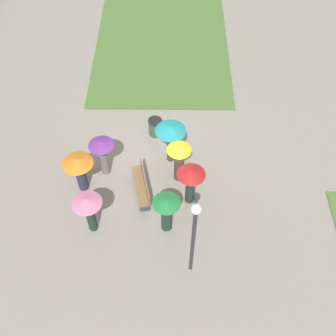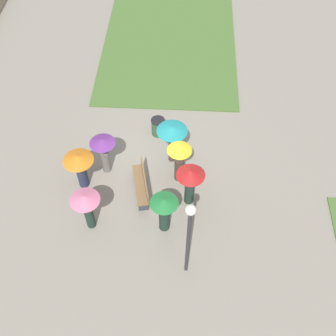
{
  "view_description": "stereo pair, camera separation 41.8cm",
  "coord_description": "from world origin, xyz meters",
  "px_view_note": "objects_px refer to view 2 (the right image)",
  "views": [
    {
      "loc": [
        10.73,
        0.35,
        13.47
      ],
      "look_at": [
        1.13,
        0.25,
        1.1
      ],
      "focal_mm": 45.0,
      "sensor_mm": 36.0,
      "label": 1
    },
    {
      "loc": [
        10.72,
        0.77,
        13.47
      ],
      "look_at": [
        1.13,
        0.25,
        1.1
      ],
      "focal_mm": 45.0,
      "sensor_mm": 36.0,
      "label": 2
    }
  ],
  "objects_px": {
    "trash_bin": "(158,127)",
    "crowd_person_green": "(164,210)",
    "crowd_person_teal": "(172,135)",
    "crowd_person_orange": "(79,164)",
    "crowd_person_pink": "(86,205)",
    "park_bench": "(142,183)",
    "crowd_person_purple": "(104,149)",
    "crowd_person_yellow": "(179,157)",
    "crowd_person_red": "(190,180)",
    "lamp_post": "(189,232)"
  },
  "relations": [
    {
      "from": "crowd_person_teal",
      "to": "crowd_person_yellow",
      "type": "bearing_deg",
      "value": -92.87
    },
    {
      "from": "crowd_person_green",
      "to": "crowd_person_teal",
      "type": "bearing_deg",
      "value": -22.64
    },
    {
      "from": "trash_bin",
      "to": "park_bench",
      "type": "bearing_deg",
      "value": -7.33
    },
    {
      "from": "park_bench",
      "to": "crowd_person_purple",
      "type": "distance_m",
      "value": 1.97
    },
    {
      "from": "park_bench",
      "to": "crowd_person_red",
      "type": "height_order",
      "value": "crowd_person_red"
    },
    {
      "from": "trash_bin",
      "to": "crowd_person_pink",
      "type": "xyz_separation_m",
      "value": [
        4.66,
        -2.12,
        0.95
      ]
    },
    {
      "from": "park_bench",
      "to": "crowd_person_green",
      "type": "bearing_deg",
      "value": 18.47
    },
    {
      "from": "park_bench",
      "to": "crowd_person_teal",
      "type": "distance_m",
      "value": 2.19
    },
    {
      "from": "park_bench",
      "to": "trash_bin",
      "type": "height_order",
      "value": "park_bench"
    },
    {
      "from": "crowd_person_orange",
      "to": "crowd_person_teal",
      "type": "distance_m",
      "value": 3.68
    },
    {
      "from": "park_bench",
      "to": "crowd_person_green",
      "type": "xyz_separation_m",
      "value": [
        1.56,
        0.93,
        0.68
      ]
    },
    {
      "from": "crowd_person_pink",
      "to": "crowd_person_yellow",
      "type": "bearing_deg",
      "value": -52.43
    },
    {
      "from": "trash_bin",
      "to": "crowd_person_teal",
      "type": "height_order",
      "value": "crowd_person_teal"
    },
    {
      "from": "crowd_person_pink",
      "to": "park_bench",
      "type": "bearing_deg",
      "value": -46.16
    },
    {
      "from": "crowd_person_green",
      "to": "crowd_person_red",
      "type": "relative_size",
      "value": 0.96
    },
    {
      "from": "lamp_post",
      "to": "crowd_person_yellow",
      "type": "distance_m",
      "value": 4.08
    },
    {
      "from": "crowd_person_teal",
      "to": "crowd_person_pink",
      "type": "xyz_separation_m",
      "value": [
        3.26,
        -2.78,
        -0.12
      ]
    },
    {
      "from": "crowd_person_green",
      "to": "trash_bin",
      "type": "bearing_deg",
      "value": -13.82
    },
    {
      "from": "crowd_person_orange",
      "to": "crowd_person_teal",
      "type": "height_order",
      "value": "crowd_person_teal"
    },
    {
      "from": "park_bench",
      "to": "crowd_person_yellow",
      "type": "xyz_separation_m",
      "value": [
        -0.7,
        1.37,
        0.86
      ]
    },
    {
      "from": "crowd_person_red",
      "to": "crowd_person_green",
      "type": "bearing_deg",
      "value": -72.59
    },
    {
      "from": "park_bench",
      "to": "lamp_post",
      "type": "height_order",
      "value": "lamp_post"
    },
    {
      "from": "trash_bin",
      "to": "crowd_person_orange",
      "type": "relative_size",
      "value": 0.46
    },
    {
      "from": "crowd_person_teal",
      "to": "crowd_person_orange",
      "type": "bearing_deg",
      "value": -178.25
    },
    {
      "from": "park_bench",
      "to": "trash_bin",
      "type": "distance_m",
      "value": 3.08
    },
    {
      "from": "crowd_person_green",
      "to": "crowd_person_purple",
      "type": "xyz_separation_m",
      "value": [
        -2.52,
        -2.46,
        0.1
      ]
    },
    {
      "from": "lamp_post",
      "to": "crowd_person_orange",
      "type": "xyz_separation_m",
      "value": [
        -3.36,
        -4.08,
        -1.31
      ]
    },
    {
      "from": "crowd_person_red",
      "to": "crowd_person_purple",
      "type": "height_order",
      "value": "crowd_person_red"
    },
    {
      "from": "crowd_person_purple",
      "to": "crowd_person_yellow",
      "type": "height_order",
      "value": "crowd_person_yellow"
    },
    {
      "from": "crowd_person_teal",
      "to": "crowd_person_yellow",
      "type": "xyz_separation_m",
      "value": [
        0.94,
        0.32,
        -0.14
      ]
    },
    {
      "from": "crowd_person_purple",
      "to": "crowd_person_orange",
      "type": "bearing_deg",
      "value": -174.19
    },
    {
      "from": "crowd_person_teal",
      "to": "crowd_person_yellow",
      "type": "height_order",
      "value": "crowd_person_yellow"
    },
    {
      "from": "trash_bin",
      "to": "crowd_person_green",
      "type": "relative_size",
      "value": 0.45
    },
    {
      "from": "park_bench",
      "to": "crowd_person_pink",
      "type": "xyz_separation_m",
      "value": [
        1.61,
        -1.73,
        0.88
      ]
    },
    {
      "from": "lamp_post",
      "to": "crowd_person_red",
      "type": "xyz_separation_m",
      "value": [
        -2.81,
        0.03,
        -1.24
      ]
    },
    {
      "from": "lamp_post",
      "to": "trash_bin",
      "type": "height_order",
      "value": "lamp_post"
    },
    {
      "from": "crowd_person_yellow",
      "to": "park_bench",
      "type": "bearing_deg",
      "value": 158.13
    },
    {
      "from": "crowd_person_yellow",
      "to": "lamp_post",
      "type": "bearing_deg",
      "value": -133.09
    },
    {
      "from": "park_bench",
      "to": "crowd_person_red",
      "type": "relative_size",
      "value": 1.06
    },
    {
      "from": "crowd_person_teal",
      "to": "crowd_person_green",
      "type": "bearing_deg",
      "value": -113.6
    },
    {
      "from": "lamp_post",
      "to": "crowd_person_orange",
      "type": "height_order",
      "value": "lamp_post"
    },
    {
      "from": "trash_bin",
      "to": "crowd_person_green",
      "type": "xyz_separation_m",
      "value": [
        4.61,
        0.54,
        0.75
      ]
    },
    {
      "from": "crowd_person_red",
      "to": "crowd_person_yellow",
      "type": "height_order",
      "value": "crowd_person_yellow"
    },
    {
      "from": "park_bench",
      "to": "crowd_person_green",
      "type": "relative_size",
      "value": 1.11
    },
    {
      "from": "crowd_person_red",
      "to": "crowd_person_pink",
      "type": "relative_size",
      "value": 1.0
    },
    {
      "from": "lamp_post",
      "to": "crowd_person_yellow",
      "type": "relative_size",
      "value": 2.01
    },
    {
      "from": "crowd_person_green",
      "to": "crowd_person_orange",
      "type": "distance_m",
      "value": 3.7
    },
    {
      "from": "crowd_person_purple",
      "to": "crowd_person_yellow",
      "type": "distance_m",
      "value": 2.91
    },
    {
      "from": "park_bench",
      "to": "crowd_person_orange",
      "type": "height_order",
      "value": "crowd_person_orange"
    },
    {
      "from": "park_bench",
      "to": "crowd_person_green",
      "type": "height_order",
      "value": "crowd_person_green"
    }
  ]
}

